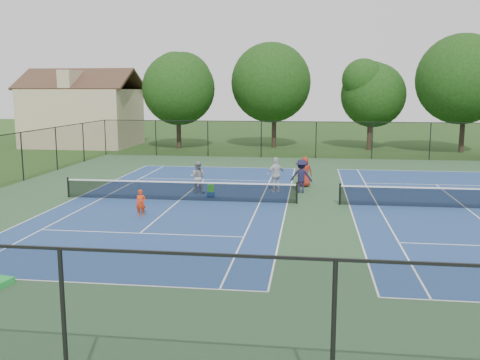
# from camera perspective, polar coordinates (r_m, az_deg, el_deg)

# --- Properties ---
(ground) EXTENTS (140.00, 140.00, 0.00)m
(ground) POSITION_cam_1_polar(r_m,az_deg,el_deg) (26.63, 8.32, -2.58)
(ground) COLOR #234716
(ground) RESTS_ON ground
(court_pad) EXTENTS (36.00, 36.00, 0.01)m
(court_pad) POSITION_cam_1_polar(r_m,az_deg,el_deg) (26.63, 8.32, -2.57)
(court_pad) COLOR #2C4E30
(court_pad) RESTS_ON ground
(tennis_court_left) EXTENTS (12.00, 23.83, 1.07)m
(tennis_court_left) POSITION_cam_1_polar(r_m,az_deg,el_deg) (27.41, -6.48, -1.98)
(tennis_court_left) COLOR navy
(tennis_court_left) RESTS_ON ground
(tennis_court_right) EXTENTS (12.00, 23.83, 1.07)m
(tennis_court_right) POSITION_cam_1_polar(r_m,az_deg,el_deg) (27.62, 23.01, -2.61)
(tennis_court_right) COLOR navy
(tennis_court_right) RESTS_ON ground
(perimeter_fence) EXTENTS (36.08, 36.08, 3.02)m
(perimeter_fence) POSITION_cam_1_polar(r_m,az_deg,el_deg) (26.34, 8.40, 0.83)
(perimeter_fence) COLOR black
(perimeter_fence) RESTS_ON ground
(tree_back_a) EXTENTS (6.80, 6.80, 9.15)m
(tree_back_a) POSITION_cam_1_polar(r_m,az_deg,el_deg) (51.59, -6.64, 10.08)
(tree_back_a) COLOR #2D2116
(tree_back_a) RESTS_ON ground
(tree_back_b) EXTENTS (7.60, 7.60, 10.03)m
(tree_back_b) POSITION_cam_1_polar(r_m,az_deg,el_deg) (52.17, 3.70, 10.73)
(tree_back_b) COLOR #2D2116
(tree_back_b) RESTS_ON ground
(tree_back_c) EXTENTS (6.00, 6.00, 8.40)m
(tree_back_c) POSITION_cam_1_polar(r_m,az_deg,el_deg) (51.32, 13.82, 9.25)
(tree_back_c) COLOR #2D2116
(tree_back_c) RESTS_ON ground
(tree_back_d) EXTENTS (7.80, 7.80, 10.37)m
(tree_back_d) POSITION_cam_1_polar(r_m,az_deg,el_deg) (51.82, 22.97, 10.26)
(tree_back_d) COLOR #2D2116
(tree_back_d) RESTS_ON ground
(clapboard_house) EXTENTS (10.80, 8.10, 7.65)m
(clapboard_house) POSITION_cam_1_polar(r_m,az_deg,el_deg) (55.86, -16.39, 6.69)
(clapboard_house) COLOR tan
(clapboard_house) RESTS_ON ground
(child_player) EXTENTS (0.50, 0.39, 1.20)m
(child_player) POSITION_cam_1_polar(r_m,az_deg,el_deg) (24.16, -10.53, -2.44)
(child_player) COLOR red
(child_player) RESTS_ON ground
(instructor) EXTENTS (0.90, 0.73, 1.74)m
(instructor) POSITION_cam_1_polar(r_m,az_deg,el_deg) (29.15, -4.54, 0.30)
(instructor) COLOR gray
(instructor) RESTS_ON ground
(bystander_a) EXTENTS (1.19, 1.00, 1.91)m
(bystander_a) POSITION_cam_1_polar(r_m,az_deg,el_deg) (29.49, 3.87, 0.58)
(bystander_a) COLOR silver
(bystander_a) RESTS_ON ground
(bystander_b) EXTENTS (1.24, 0.78, 1.84)m
(bystander_b) POSITION_cam_1_polar(r_m,az_deg,el_deg) (29.34, 6.56, 0.42)
(bystander_b) COLOR #191734
(bystander_b) RESTS_ON ground
(bystander_c) EXTENTS (0.88, 0.59, 1.76)m
(bystander_c) POSITION_cam_1_polar(r_m,az_deg,el_deg) (31.17, 6.93, 0.88)
(bystander_c) COLOR maroon
(bystander_c) RESTS_ON ground
(ball_crate) EXTENTS (0.44, 0.34, 0.29)m
(ball_crate) POSITION_cam_1_polar(r_m,az_deg,el_deg) (28.10, -3.13, -1.54)
(ball_crate) COLOR navy
(ball_crate) RESTS_ON ground
(ball_hopper) EXTENTS (0.38, 0.32, 0.37)m
(ball_hopper) POSITION_cam_1_polar(r_m,az_deg,el_deg) (28.04, -3.13, -0.88)
(ball_hopper) COLOR green
(ball_hopper) RESTS_ON ball_crate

